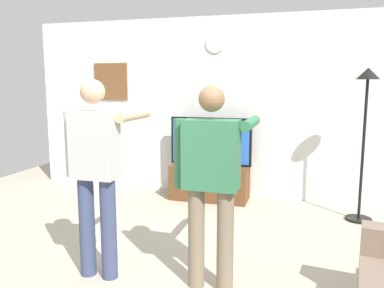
{
  "coord_description": "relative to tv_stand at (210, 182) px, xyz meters",
  "views": [
    {
      "loc": [
        1.18,
        -2.96,
        1.73
      ],
      "look_at": [
        -0.06,
        1.2,
        1.05
      ],
      "focal_mm": 36.98,
      "sensor_mm": 36.0,
      "label": 1
    }
  ],
  "objects": [
    {
      "name": "wall_clock",
      "position": [
        0.0,
        0.29,
        2.05
      ],
      "size": [
        0.29,
        0.03,
        0.29
      ],
      "primitive_type": "cylinder",
      "rotation": [
        1.57,
        0.0,
        0.0
      ],
      "color": "white"
    },
    {
      "name": "framed_picture",
      "position": [
        -1.74,
        0.3,
        1.48
      ],
      "size": [
        0.58,
        0.04,
        0.59
      ],
      "primitive_type": "cube",
      "color": "brown"
    },
    {
      "name": "person_standing_nearer_couch",
      "position": [
        0.64,
        -2.49,
        0.72
      ],
      "size": [
        0.63,
        0.78,
        1.7
      ],
      "color": "#7A6B56",
      "rests_on": "ground_plane"
    },
    {
      "name": "tv_stand",
      "position": [
        0.0,
        0.0,
        0.0
      ],
      "size": [
        1.14,
        0.51,
        0.52
      ],
      "color": "brown",
      "rests_on": "ground_plane"
    },
    {
      "name": "ground_plane",
      "position": [
        0.2,
        -2.6,
        -0.26
      ],
      "size": [
        8.4,
        8.4,
        0.0
      ],
      "primitive_type": "plane",
      "color": "#B2A893"
    },
    {
      "name": "person_standing_nearer_lamp",
      "position": [
        -0.37,
        -2.58,
        0.74
      ],
      "size": [
        0.57,
        0.78,
        1.75
      ],
      "color": "#384266",
      "rests_on": "ground_plane"
    },
    {
      "name": "television",
      "position": [
        0.0,
        0.05,
        0.61
      ],
      "size": [
        1.21,
        0.07,
        0.7
      ],
      "color": "black",
      "rests_on": "tv_stand"
    },
    {
      "name": "floor_lamp",
      "position": [
        2.04,
        -0.35,
        1.1
      ],
      "size": [
        0.32,
        0.32,
        1.9
      ],
      "color": "black",
      "rests_on": "ground_plane"
    },
    {
      "name": "back_wall",
      "position": [
        0.2,
        0.35,
        1.09
      ],
      "size": [
        6.4,
        0.1,
        2.7
      ],
      "primitive_type": "cube",
      "color": "silver",
      "rests_on": "ground_plane"
    }
  ]
}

